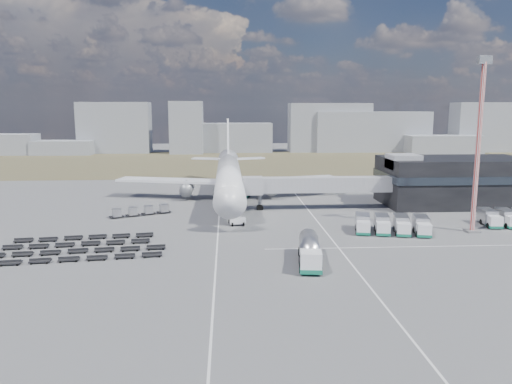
{
  "coord_description": "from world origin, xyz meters",
  "views": [
    {
      "loc": [
        -0.42,
        -78.46,
        20.55
      ],
      "look_at": [
        5.3,
        18.69,
        4.0
      ],
      "focal_mm": 35.0,
      "sensor_mm": 36.0,
      "label": 1
    }
  ],
  "objects": [
    {
      "name": "grass_strip",
      "position": [
        0.0,
        110.0,
        0.01
      ],
      "size": [
        420.0,
        90.0,
        0.01
      ],
      "primitive_type": "cube",
      "color": "#49432C",
      "rests_on": "ground"
    },
    {
      "name": "service_trucks_far",
      "position": [
        48.67,
        4.12,
        1.39
      ],
      "size": [
        9.02,
        7.19,
        2.56
      ],
      "rotation": [
        0.0,
        0.0,
        -0.1
      ],
      "color": "white",
      "rests_on": "ground"
    },
    {
      "name": "catering_truck",
      "position": [
        2.91,
        33.34,
        1.4
      ],
      "size": [
        4.13,
        6.4,
        2.73
      ],
      "rotation": [
        0.0,
        0.0,
        -0.31
      ],
      "color": "white",
      "rests_on": "ground"
    },
    {
      "name": "jet_bridge",
      "position": [
        15.9,
        20.42,
        5.05
      ],
      "size": [
        30.3,
        3.8,
        7.05
      ],
      "color": "#939399",
      "rests_on": "ground"
    },
    {
      "name": "pushback_tug",
      "position": [
        1.39,
        7.32,
        0.66
      ],
      "size": [
        2.91,
        1.75,
        1.32
      ],
      "primitive_type": "cube",
      "rotation": [
        0.0,
        0.0,
        0.06
      ],
      "color": "white",
      "rests_on": "ground"
    },
    {
      "name": "fuel_tanker",
      "position": [
        10.46,
        -15.07,
        1.76
      ],
      "size": [
        4.11,
        11.18,
        3.53
      ],
      "rotation": [
        0.0,
        0.0,
        -0.13
      ],
      "color": "white",
      "rests_on": "ground"
    },
    {
      "name": "floodlight_mast",
      "position": [
        40.43,
        0.35,
        14.35
      ],
      "size": [
        2.73,
        2.21,
        28.63
      ],
      "rotation": [
        0.0,
        0.0,
        0.31
      ],
      "color": "#B2221C",
      "rests_on": "ground"
    },
    {
      "name": "uld_row",
      "position": [
        -17.03,
        16.37,
        0.97
      ],
      "size": [
        11.22,
        6.3,
        1.62
      ],
      "rotation": [
        0.0,
        0.0,
        0.44
      ],
      "color": "black",
      "rests_on": "ground"
    },
    {
      "name": "lane_markings",
      "position": [
        9.77,
        3.0,
        0.01
      ],
      "size": [
        47.12,
        110.0,
        0.01
      ],
      "color": "silver",
      "rests_on": "ground"
    },
    {
      "name": "ground",
      "position": [
        0.0,
        0.0,
        0.0
      ],
      "size": [
        420.0,
        420.0,
        0.0
      ],
      "primitive_type": "plane",
      "color": "#565659",
      "rests_on": "ground"
    },
    {
      "name": "baggage_dollies",
      "position": [
        -22.58,
        -6.77,
        0.33
      ],
      "size": [
        26.1,
        15.88,
        0.66
      ],
      "rotation": [
        0.0,
        0.0,
        0.13
      ],
      "color": "black",
      "rests_on": "ground"
    },
    {
      "name": "skyline",
      "position": [
        17.81,
        151.2,
        9.49
      ],
      "size": [
        300.83,
        24.22,
        23.25
      ],
      "color": "gray",
      "rests_on": "ground"
    },
    {
      "name": "airliner",
      "position": [
        0.0,
        32.38,
        5.29
      ],
      "size": [
        51.59,
        64.53,
        17.62
      ],
      "color": "white",
      "rests_on": "ground"
    },
    {
      "name": "service_trucks_near",
      "position": [
        26.79,
        0.48,
        1.42
      ],
      "size": [
        12.88,
        8.89,
        2.61
      ],
      "rotation": [
        0.0,
        0.0,
        -0.22
      ],
      "color": "white",
      "rests_on": "ground"
    },
    {
      "name": "terminal",
      "position": [
        47.77,
        23.96,
        5.25
      ],
      "size": [
        30.4,
        16.4,
        11.0
      ],
      "color": "black",
      "rests_on": "ground"
    }
  ]
}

